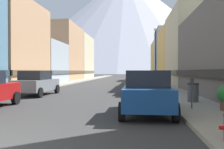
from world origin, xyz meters
TOP-DOWN VIEW (x-y plane):
  - sidewalk_left at (-6.25, 35.00)m, footprint 2.50×100.00m
  - sidewalk_right at (6.25, 35.00)m, footprint 2.50×100.00m
  - storefront_left_3 at (-11.85, 30.71)m, footprint 9.00×8.49m
  - storefront_left_4 at (-10.77, 40.85)m, footprint 6.84×11.75m
  - storefront_left_5 at (-10.57, 53.19)m, footprint 6.44×12.39m
  - storefront_right_2 at (10.60, 25.26)m, footprint 6.50×10.27m
  - storefront_right_3 at (10.85, 35.54)m, footprint 7.01×9.94m
  - storefront_right_4 at (11.54, 45.32)m, footprint 8.37×9.47m
  - storefront_right_5 at (12.32, 56.13)m, footprint 9.94×11.00m
  - car_left_1 at (-3.80, 12.96)m, footprint 2.14×4.44m
  - car_right_0 at (3.80, 5.97)m, footprint 2.09×4.42m
  - car_right_1 at (3.80, 14.72)m, footprint 2.25×4.48m
  - car_right_2 at (3.80, 22.20)m, footprint 2.17×4.45m
  - parking_meter_near at (5.75, 6.61)m, footprint 0.14×0.10m
  - trash_bin_right at (6.35, 8.98)m, footprint 0.59×0.59m
  - pedestrian_2 at (-6.25, 20.05)m, footprint 0.36×0.36m
  - streetlamp_right at (5.35, 20.09)m, footprint 0.36×0.36m
  - mountain_backdrop at (-7.17, 260.00)m, footprint 246.39×246.39m

SIDE VIEW (x-z plane):
  - sidewalk_left at x=-6.25m, z-range 0.00..0.15m
  - sidewalk_right at x=6.25m, z-range 0.00..0.15m
  - trash_bin_right at x=6.35m, z-range 0.15..1.13m
  - pedestrian_2 at x=-6.25m, z-range 0.08..1.65m
  - car_left_1 at x=-3.80m, z-range 0.01..1.79m
  - car_right_0 at x=3.80m, z-range 0.01..1.79m
  - car_right_1 at x=3.80m, z-range 0.01..1.79m
  - car_right_2 at x=3.80m, z-range 0.01..1.79m
  - parking_meter_near at x=5.75m, z-range 0.35..1.68m
  - storefront_left_3 at x=-11.85m, z-range -0.11..5.94m
  - streetlamp_right at x=5.35m, z-range 1.06..6.92m
  - storefront_right_3 at x=10.85m, z-range -0.15..8.38m
  - storefront_right_5 at x=12.32m, z-range -0.15..8.54m
  - storefront_right_2 at x=10.60m, z-range -0.16..8.61m
  - storefront_right_4 at x=11.54m, z-range -0.17..9.89m
  - storefront_left_5 at x=-10.57m, z-range -0.17..10.01m
  - storefront_left_4 at x=-10.77m, z-range -0.17..10.20m
  - mountain_backdrop at x=-7.17m, z-range 0.00..106.57m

